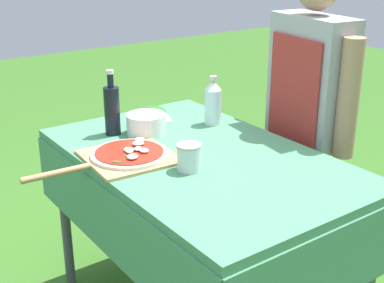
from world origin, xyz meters
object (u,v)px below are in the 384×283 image
water_bottle (213,102)px  sauce_jar (189,159)px  pizza_on_peel (127,155)px  herb_container (153,113)px  prep_table (200,176)px  oil_bottle (112,109)px  mixing_tub (146,124)px  person_cook (308,111)px

water_bottle → sauce_jar: water_bottle is taller
pizza_on_peel → herb_container: herb_container is taller
prep_table → oil_bottle: bearing=-158.3°
pizza_on_peel → mixing_tub: size_ratio=3.47×
herb_container → oil_bottle: bearing=-70.7°
mixing_tub → sauce_jar: size_ratio=1.71×
prep_table → oil_bottle: (-0.41, -0.16, 0.21)m
herb_container → water_bottle: bearing=36.3°
oil_bottle → mixing_tub: 0.16m
person_cook → herb_container: 0.72m
water_bottle → mixing_tub: size_ratio=1.31×
oil_bottle → mixing_tub: size_ratio=1.66×
oil_bottle → sauce_jar: oil_bottle is taller
water_bottle → prep_table: bearing=-45.3°
water_bottle → herb_container: 0.30m
prep_table → pizza_on_peel: (-0.13, -0.25, 0.11)m
pizza_on_peel → oil_bottle: size_ratio=2.09×
person_cook → mixing_tub: size_ratio=8.71×
oil_bottle → water_bottle: (0.14, 0.44, -0.01)m
pizza_on_peel → mixing_tub: 0.29m
pizza_on_peel → prep_table: bearing=66.3°
prep_table → person_cook: bearing=89.0°
prep_table → sauce_jar: size_ratio=13.14×
oil_bottle → herb_container: bearing=109.3°
prep_table → mixing_tub: bearing=-172.0°
pizza_on_peel → mixing_tub: mixing_tub is taller
pizza_on_peel → sauce_jar: (0.23, 0.14, 0.03)m
prep_table → herb_container: size_ratio=5.67×
prep_table → person_cook: size_ratio=0.89×
prep_table → person_cook: person_cook is taller
water_bottle → sauce_jar: (0.36, -0.39, -0.06)m
herb_container → mixing_tub: 0.23m
pizza_on_peel → herb_container: size_ratio=2.55×
prep_table → pizza_on_peel: bearing=-117.6°
herb_container → mixing_tub: size_ratio=1.36×
prep_table → mixing_tub: mixing_tub is taller
prep_table → pizza_on_peel: 0.31m
pizza_on_peel → water_bottle: water_bottle is taller
oil_bottle → water_bottle: oil_bottle is taller
prep_table → herb_container: bearing=169.0°
water_bottle → oil_bottle: bearing=-108.4°
herb_container → prep_table: bearing=-11.0°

